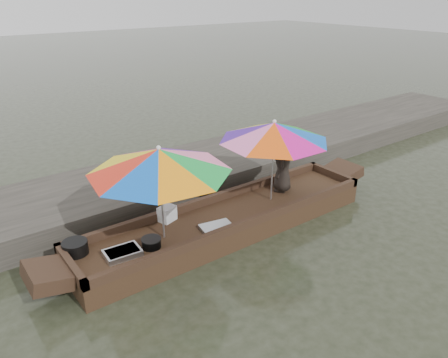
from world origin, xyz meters
TOP-DOWN VIEW (x-y plane):
  - water at (0.00, 0.00)m, footprint 80.00×80.00m
  - dock at (0.00, 2.20)m, footprint 22.00×2.20m
  - boat_hull at (0.00, 0.00)m, footprint 5.65×1.20m
  - cooking_pot at (-2.58, 0.38)m, footprint 0.38×0.38m
  - tray_crayfish at (-2.03, -0.10)m, footprint 0.55×0.40m
  - tray_scallop at (-0.45, -0.30)m, footprint 0.59×0.45m
  - charcoal_grill at (-1.58, -0.15)m, footprint 0.29×0.29m
  - supply_bag at (-0.96, 0.45)m, footprint 0.34×0.30m
  - vendor at (1.48, 0.17)m, footprint 0.64×0.62m
  - umbrella_bow at (-1.27, 0.00)m, footprint 2.68×2.68m
  - umbrella_stern at (1.03, 0.00)m, footprint 2.58×2.58m

SIDE VIEW (x-z plane):
  - water at x=0.00m, z-range 0.00..0.00m
  - boat_hull at x=0.00m, z-range 0.00..0.35m
  - dock at x=0.00m, z-range 0.00..0.50m
  - tray_scallop at x=-0.45m, z-range 0.35..0.41m
  - tray_crayfish at x=-2.03m, z-range 0.35..0.44m
  - charcoal_grill at x=-1.58m, z-range 0.35..0.49m
  - cooking_pot at x=-2.58m, z-range 0.35..0.55m
  - supply_bag at x=-0.96m, z-range 0.35..0.61m
  - vendor at x=1.48m, z-range 0.35..1.45m
  - umbrella_bow at x=-1.27m, z-range 0.35..1.90m
  - umbrella_stern at x=1.03m, z-range 0.35..1.90m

